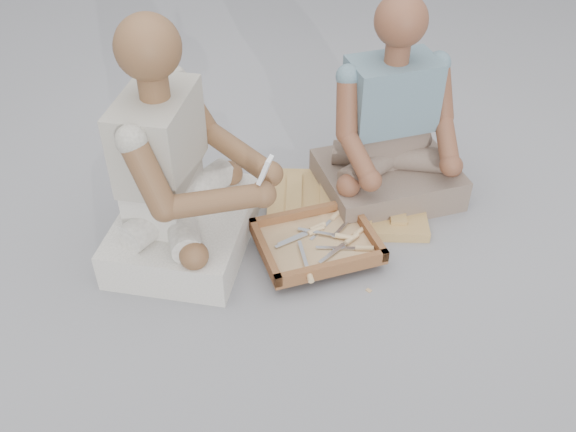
{
  "coord_description": "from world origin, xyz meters",
  "views": [
    {
      "loc": [
        0.07,
        -1.55,
        1.71
      ],
      "look_at": [
        0.02,
        0.16,
        0.3
      ],
      "focal_mm": 40.0,
      "sensor_mm": 36.0,
      "label": 1
    }
  ],
  "objects_px": {
    "tool_tray": "(317,242)",
    "craftsman": "(177,179)",
    "carved_panel": "(345,203)",
    "companion": "(391,135)"
  },
  "relations": [
    {
      "from": "tool_tray",
      "to": "craftsman",
      "type": "bearing_deg",
      "value": 174.91
    },
    {
      "from": "carved_panel",
      "to": "tool_tray",
      "type": "xyz_separation_m",
      "value": [
        -0.12,
        -0.3,
        0.04
      ]
    },
    {
      "from": "carved_panel",
      "to": "tool_tray",
      "type": "distance_m",
      "value": 0.33
    },
    {
      "from": "tool_tray",
      "to": "companion",
      "type": "distance_m",
      "value": 0.56
    },
    {
      "from": "carved_panel",
      "to": "tool_tray",
      "type": "height_order",
      "value": "tool_tray"
    },
    {
      "from": "craftsman",
      "to": "companion",
      "type": "bearing_deg",
      "value": 123.3
    },
    {
      "from": "craftsman",
      "to": "companion",
      "type": "relative_size",
      "value": 1.08
    },
    {
      "from": "carved_panel",
      "to": "craftsman",
      "type": "xyz_separation_m",
      "value": [
        -0.65,
        -0.25,
        0.3
      ]
    },
    {
      "from": "companion",
      "to": "carved_panel",
      "type": "bearing_deg",
      "value": 15.3
    },
    {
      "from": "carved_panel",
      "to": "tool_tray",
      "type": "relative_size",
      "value": 1.22
    }
  ]
}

